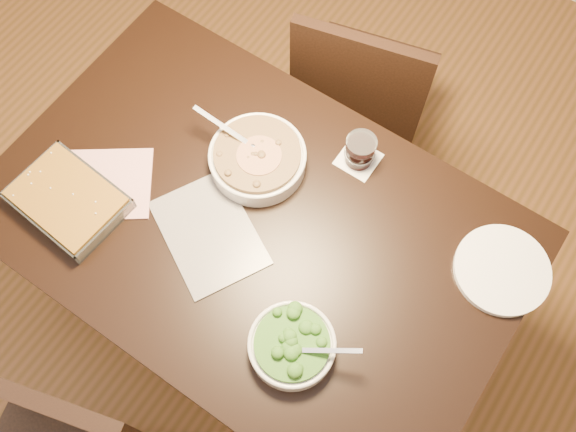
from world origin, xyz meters
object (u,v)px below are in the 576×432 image
(table, at_px, (255,237))
(broccoli_bowl, at_px, (292,345))
(baking_dish, at_px, (68,200))
(stew_bowl, at_px, (258,158))
(chair_far, at_px, (362,92))
(wine_tumbler, at_px, (360,150))
(dinner_plate, at_px, (502,270))

(table, relative_size, broccoli_bowl, 6.17)
(table, relative_size, baking_dish, 4.60)
(stew_bowl, relative_size, chair_far, 0.33)
(wine_tumbler, distance_m, dinner_plate, 0.48)
(table, distance_m, broccoli_bowl, 0.37)
(stew_bowl, distance_m, wine_tumbler, 0.28)
(table, height_order, chair_far, chair_far)
(table, distance_m, wine_tumbler, 0.37)
(baking_dish, relative_size, wine_tumbler, 3.27)
(broccoli_bowl, height_order, chair_far, chair_far)
(wine_tumbler, bearing_deg, table, -111.55)
(baking_dish, bearing_deg, broccoli_bowl, 5.55)
(stew_bowl, distance_m, chair_far, 0.60)
(broccoli_bowl, bearing_deg, table, 141.31)
(table, height_order, stew_bowl, stew_bowl)
(broccoli_bowl, bearing_deg, baking_dish, -178.88)
(stew_bowl, bearing_deg, dinner_plate, 8.04)
(table, xyz_separation_m, baking_dish, (-0.44, -0.23, 0.12))
(chair_far, bearing_deg, baking_dish, 53.19)
(stew_bowl, height_order, baking_dish, stew_bowl)
(table, height_order, broccoli_bowl, broccoli_bowl)
(wine_tumbler, bearing_deg, chair_far, 116.49)
(broccoli_bowl, height_order, dinner_plate, broccoli_bowl)
(baking_dish, distance_m, chair_far, 1.02)
(broccoli_bowl, distance_m, baking_dish, 0.71)
(stew_bowl, distance_m, broccoli_bowl, 0.52)
(broccoli_bowl, bearing_deg, dinner_plate, 54.56)
(table, relative_size, chair_far, 1.55)
(table, bearing_deg, stew_bowl, 121.43)
(baking_dish, bearing_deg, chair_far, 71.52)
(chair_far, bearing_deg, dinner_plate, 132.69)
(wine_tumbler, bearing_deg, stew_bowl, -142.43)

